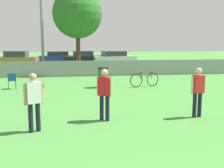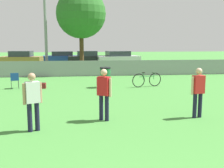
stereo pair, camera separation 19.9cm
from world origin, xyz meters
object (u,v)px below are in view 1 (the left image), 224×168
(folding_chair_sideline, at_px, (12,79))
(parked_car_tan, at_px, (17,59))
(gear_bag_sideline, at_px, (37,86))
(parked_car_silver, at_px, (114,58))
(tree_near_pole, at_px, (78,14))
(bicycle_sideline, at_px, (145,80))
(trash_bin, at_px, (103,77))
(parked_car_blue, at_px, (58,57))
(player_thrower_red, at_px, (104,91))
(light_pole, at_px, (41,11))
(player_receiver_white, at_px, (34,99))
(player_defender_red, at_px, (198,89))
(parked_car_dark, at_px, (83,58))

(folding_chair_sideline, height_order, parked_car_tan, parked_car_tan)
(gear_bag_sideline, relative_size, parked_car_silver, 0.13)
(tree_near_pole, relative_size, bicycle_sideline, 3.71)
(trash_bin, height_order, parked_car_blue, parked_car_blue)
(player_thrower_red, bearing_deg, parked_car_tan, 143.71)
(light_pole, height_order, parked_car_tan, light_pole)
(player_thrower_red, distance_m, gear_bag_sideline, 7.03)
(player_receiver_white, bearing_deg, tree_near_pole, 58.91)
(light_pole, bearing_deg, parked_car_silver, 52.20)
(player_receiver_white, height_order, parked_car_silver, player_receiver_white)
(parked_car_tan, bearing_deg, player_defender_red, -58.67)
(tree_near_pole, distance_m, gear_bag_sideline, 8.31)
(light_pole, height_order, gear_bag_sideline, light_pole)
(player_receiver_white, bearing_deg, light_pole, 69.66)
(folding_chair_sideline, xyz_separation_m, parked_car_dark, (4.23, 14.34, 0.20))
(parked_car_dark, bearing_deg, parked_car_tan, -177.42)
(parked_car_silver, bearing_deg, gear_bag_sideline, -123.40)
(player_receiver_white, xyz_separation_m, parked_car_silver, (5.40, 21.36, -0.24))
(player_receiver_white, xyz_separation_m, trash_bin, (2.69, 7.14, -0.39))
(player_defender_red, bearing_deg, tree_near_pole, 90.91)
(player_receiver_white, relative_size, player_thrower_red, 1.00)
(folding_chair_sideline, distance_m, parked_car_tan, 13.91)
(bicycle_sideline, height_order, parked_car_dark, parked_car_dark)
(gear_bag_sideline, distance_m, parked_car_dark, 14.68)
(player_receiver_white, distance_m, folding_chair_sideline, 7.55)
(parked_car_blue, bearing_deg, parked_car_dark, -43.06)
(bicycle_sideline, bearing_deg, parked_car_blue, 92.44)
(bicycle_sideline, height_order, gear_bag_sideline, bicycle_sideline)
(bicycle_sideline, bearing_deg, parked_car_silver, 72.94)
(player_receiver_white, xyz_separation_m, parked_car_blue, (-0.46, 23.98, -0.29))
(player_defender_red, xyz_separation_m, player_thrower_red, (-3.06, 0.03, 0.00))
(player_thrower_red, distance_m, trash_bin, 6.36)
(parked_car_tan, bearing_deg, bicycle_sideline, -49.99)
(bicycle_sideline, bearing_deg, gear_bag_sideline, 162.99)
(light_pole, height_order, bicycle_sideline, light_pole)
(gear_bag_sideline, relative_size, parked_car_blue, 0.14)
(trash_bin, bearing_deg, parked_car_silver, 79.24)
(tree_near_pole, relative_size, parked_car_tan, 1.54)
(player_defender_red, height_order, player_receiver_white, same)
(player_defender_red, bearing_deg, light_pole, 102.15)
(tree_near_pole, height_order, parked_car_tan, tree_near_pole)
(light_pole, xyz_separation_m, parked_car_tan, (-3.32, 7.87, -3.82))
(player_receiver_white, distance_m, trash_bin, 7.64)
(bicycle_sideline, distance_m, parked_car_tan, 16.74)
(tree_near_pole, bearing_deg, parked_car_silver, 62.62)
(trash_bin, height_order, parked_car_dark, parked_car_dark)
(parked_car_tan, bearing_deg, folding_chair_sideline, -74.29)
(player_receiver_white, height_order, parked_car_dark, player_receiver_white)
(parked_car_blue, xyz_separation_m, parked_car_dark, (2.64, -2.39, 0.06))
(tree_near_pole, height_order, trash_bin, tree_near_pole)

